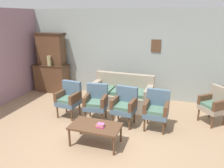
% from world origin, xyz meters
% --- Properties ---
extents(ground_plane, '(7.68, 7.68, 0.00)m').
position_xyz_m(ground_plane, '(0.00, 0.00, 0.00)').
color(ground_plane, '#997A5B').
extents(wall_back_with_decor, '(6.40, 0.09, 2.70)m').
position_xyz_m(wall_back_with_decor, '(0.00, 2.63, 1.35)').
color(wall_back_with_decor, '#939E99').
rests_on(wall_back_with_decor, ground).
extents(side_cabinet, '(1.16, 0.55, 0.93)m').
position_xyz_m(side_cabinet, '(-2.50, 2.25, 0.47)').
color(side_cabinet, brown).
rests_on(side_cabinet, ground).
extents(cabinet_upper_hutch, '(0.99, 0.38, 1.03)m').
position_xyz_m(cabinet_upper_hutch, '(-2.50, 2.33, 1.45)').
color(cabinet_upper_hutch, brown).
rests_on(cabinet_upper_hutch, side_cabinet).
extents(vase_on_cabinet, '(0.13, 0.13, 0.32)m').
position_xyz_m(vase_on_cabinet, '(-2.43, 2.08, 1.09)').
color(vase_on_cabinet, tan).
rests_on(vase_on_cabinet, side_cabinet).
extents(floral_couch, '(1.74, 0.84, 0.90)m').
position_xyz_m(floral_couch, '(0.12, 1.73, 0.33)').
color(floral_couch, gray).
rests_on(floral_couch, ground).
extents(armchair_by_doorway, '(0.56, 0.53, 0.90)m').
position_xyz_m(armchair_by_doorway, '(-0.99, 0.70, 0.50)').
color(armchair_by_doorway, slate).
rests_on(armchair_by_doorway, ground).
extents(armchair_near_cabinet, '(0.57, 0.55, 0.90)m').
position_xyz_m(armchair_near_cabinet, '(-0.25, 0.71, 0.50)').
color(armchair_near_cabinet, slate).
rests_on(armchair_near_cabinet, ground).
extents(armchair_row_middle, '(0.56, 0.54, 0.90)m').
position_xyz_m(armchair_row_middle, '(0.46, 0.73, 0.50)').
color(armchair_row_middle, slate).
rests_on(armchair_row_middle, ground).
extents(armchair_near_couch_end, '(0.54, 0.51, 0.90)m').
position_xyz_m(armchair_near_couch_end, '(1.21, 0.74, 0.50)').
color(armchair_near_couch_end, slate).
rests_on(armchair_near_couch_end, ground).
extents(wingback_chair_by_fireplace, '(0.71, 0.71, 0.90)m').
position_xyz_m(wingback_chair_by_fireplace, '(2.49, 1.43, 0.50)').
color(wingback_chair_by_fireplace, gray).
rests_on(wingback_chair_by_fireplace, ground).
extents(coffee_table, '(1.00, 0.56, 0.42)m').
position_xyz_m(coffee_table, '(0.13, -0.28, 0.38)').
color(coffee_table, brown).
rests_on(coffee_table, ground).
extents(book_stack_on_table, '(0.16, 0.12, 0.07)m').
position_xyz_m(book_stack_on_table, '(0.25, -0.32, 0.45)').
color(book_stack_on_table, '#E0429F').
rests_on(book_stack_on_table, coffee_table).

